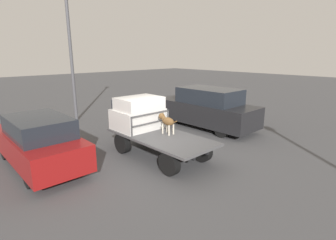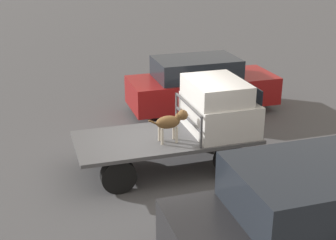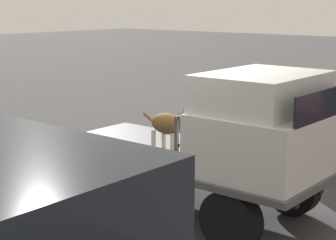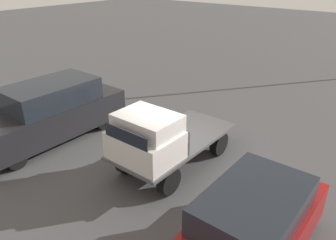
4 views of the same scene
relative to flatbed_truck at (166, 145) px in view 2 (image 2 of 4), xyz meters
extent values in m
plane|color=#474749|center=(0.00, 0.00, -0.58)|extent=(80.00, 80.00, 0.00)
cylinder|color=black|center=(1.24, 0.75, -0.21)|extent=(0.73, 0.24, 0.73)
cylinder|color=black|center=(1.24, -0.75, -0.21)|extent=(0.73, 0.24, 0.73)
cylinder|color=black|center=(-1.24, 0.75, -0.21)|extent=(0.73, 0.24, 0.73)
cylinder|color=black|center=(-1.24, -0.75, -0.21)|extent=(0.73, 0.24, 0.73)
cube|color=black|center=(0.00, 0.32, 0.04)|extent=(3.69, 0.10, 0.18)
cube|color=black|center=(0.00, -0.32, 0.04)|extent=(3.69, 0.10, 0.18)
cube|color=#4C4C4F|center=(0.00, 0.00, 0.17)|extent=(4.01, 1.82, 0.08)
cube|color=silver|center=(1.27, 0.00, 0.58)|extent=(1.37, 1.70, 0.74)
cube|color=silver|center=(1.17, 0.00, 1.18)|extent=(1.17, 1.57, 0.45)
cube|color=black|center=(1.95, 0.00, 1.11)|extent=(0.02, 1.40, 0.34)
cube|color=#4C4C4F|center=(0.51, 0.83, 0.57)|extent=(0.04, 0.04, 0.70)
cube|color=#4C4C4F|center=(0.51, -0.83, 0.57)|extent=(0.04, 0.04, 0.70)
cube|color=#4C4C4F|center=(0.51, 0.00, 0.90)|extent=(0.04, 1.66, 0.04)
cube|color=#4C4C4F|center=(0.51, 0.00, 0.57)|extent=(0.04, 1.66, 0.04)
cylinder|color=beige|center=(0.11, -0.21, 0.40)|extent=(0.06, 0.06, 0.36)
cylinder|color=beige|center=(0.11, -0.42, 0.40)|extent=(0.06, 0.06, 0.36)
cylinder|color=beige|center=(-0.21, -0.21, 0.40)|extent=(0.06, 0.06, 0.36)
cylinder|color=beige|center=(-0.21, -0.42, 0.40)|extent=(0.06, 0.06, 0.36)
ellipsoid|color=brown|center=(-0.05, -0.31, 0.67)|extent=(0.52, 0.28, 0.28)
sphere|color=beige|center=(0.10, -0.31, 0.62)|extent=(0.13, 0.13, 0.13)
cylinder|color=brown|center=(0.17, -0.31, 0.74)|extent=(0.20, 0.15, 0.19)
sphere|color=brown|center=(0.28, -0.31, 0.79)|extent=(0.23, 0.23, 0.23)
cone|color=beige|center=(0.38, -0.31, 0.78)|extent=(0.12, 0.12, 0.12)
cone|color=brown|center=(0.27, -0.25, 0.89)|extent=(0.06, 0.08, 0.10)
cone|color=brown|center=(0.27, -0.37, 0.89)|extent=(0.06, 0.08, 0.10)
cylinder|color=brown|center=(-0.37, -0.31, 0.69)|extent=(0.23, 0.04, 0.15)
cylinder|color=black|center=(3.51, 4.02, -0.28)|extent=(0.60, 0.20, 0.60)
cylinder|color=black|center=(3.51, 2.60, -0.28)|extent=(0.60, 0.20, 0.60)
cylinder|color=black|center=(0.79, 4.02, -0.28)|extent=(0.60, 0.20, 0.60)
cylinder|color=black|center=(0.79, 2.60, -0.28)|extent=(0.60, 0.20, 0.60)
cube|color=maroon|center=(2.15, 3.31, 0.08)|extent=(4.38, 1.70, 0.81)
cube|color=#1E232B|center=(1.93, 3.31, 0.78)|extent=(2.41, 1.53, 0.59)
cube|color=#1E232B|center=(1.21, -4.20, 1.00)|extent=(2.89, 1.73, 0.70)
camera|label=1|loc=(-6.47, 5.69, 2.96)|focal=28.00mm
camera|label=2|loc=(-2.78, -9.15, 4.31)|focal=50.00mm
camera|label=3|loc=(4.53, -5.83, 2.21)|focal=60.00mm
camera|label=4|loc=(6.64, 5.04, 4.76)|focal=35.00mm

